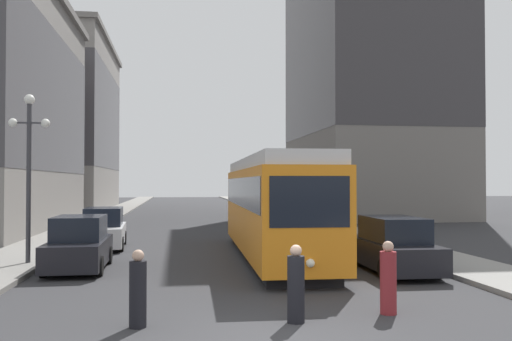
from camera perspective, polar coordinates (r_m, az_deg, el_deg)
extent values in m
plane|color=#303033|center=(10.80, 2.34, -17.19)|extent=(200.00, 200.00, 0.00)
cube|color=gray|center=(50.65, -15.13, -4.49)|extent=(2.88, 120.00, 0.15)
cube|color=gray|center=(51.25, 2.81, -4.49)|extent=(2.88, 120.00, 0.15)
cube|color=black|center=(21.49, 1.78, -8.72)|extent=(2.52, 12.35, 0.35)
cube|color=orange|center=(21.34, 1.77, -4.12)|extent=(2.94, 13.43, 3.10)
cube|color=black|center=(21.31, 1.77, -2.24)|extent=(2.95, 12.89, 1.08)
cube|color=silver|center=(21.32, 1.77, 0.64)|extent=(2.72, 13.16, 0.44)
cube|color=black|center=(14.76, 5.65, -3.28)|extent=(2.21, 0.14, 1.40)
sphere|color=#F2EACC|center=(14.85, 5.72, -9.63)|extent=(0.24, 0.24, 0.24)
cube|color=black|center=(34.78, 3.65, -5.86)|extent=(2.44, 11.67, 0.35)
cube|color=#B7B7BA|center=(34.69, 3.64, -3.02)|extent=(2.85, 12.69, 3.10)
cube|color=black|center=(34.67, 3.64, -2.12)|extent=(2.87, 12.19, 1.30)
cube|color=black|center=(28.51, 5.98, -2.77)|extent=(2.31, 0.13, 1.71)
cylinder|color=black|center=(18.40, -21.41, -9.43)|extent=(0.19, 0.64, 0.64)
cylinder|color=black|center=(20.97, -19.84, -8.43)|extent=(0.19, 0.64, 0.64)
cylinder|color=black|center=(18.12, -16.04, -9.60)|extent=(0.19, 0.64, 0.64)
cylinder|color=black|center=(20.72, -15.14, -8.55)|extent=(0.19, 0.64, 0.64)
cube|color=black|center=(19.50, -18.08, -8.16)|extent=(1.86, 4.29, 0.84)
cube|color=black|center=(19.52, -18.01, -5.73)|extent=(1.61, 2.37, 0.80)
cylinder|color=black|center=(24.37, -17.98, -7.43)|extent=(0.21, 0.65, 0.64)
cylinder|color=black|center=(27.12, -17.27, -6.80)|extent=(0.21, 0.65, 0.64)
cylinder|color=black|center=(24.23, -13.92, -7.49)|extent=(0.21, 0.65, 0.64)
cylinder|color=black|center=(26.99, -13.63, -6.85)|extent=(0.21, 0.65, 0.64)
cube|color=silver|center=(25.63, -15.69, -6.50)|extent=(2.02, 4.57, 0.84)
cube|color=black|center=(25.68, -15.66, -4.66)|extent=(1.70, 2.54, 0.80)
cylinder|color=black|center=(20.57, 14.82, -8.60)|extent=(0.19, 0.64, 0.64)
cylinder|color=black|center=(17.84, 18.47, -9.72)|extent=(0.19, 0.64, 0.64)
cylinder|color=black|center=(20.00, 10.21, -8.84)|extent=(0.19, 0.64, 0.64)
cylinder|color=black|center=(17.18, 13.24, -10.08)|extent=(0.19, 0.64, 0.64)
cube|color=black|center=(18.84, 14.09, -8.43)|extent=(1.90, 4.89, 0.84)
cube|color=black|center=(18.64, 14.22, -5.97)|extent=(1.64, 2.70, 0.80)
cylinder|color=black|center=(11.65, -12.28, -12.54)|extent=(0.36, 0.36, 1.36)
sphere|color=tan|center=(11.52, -12.26, -8.71)|extent=(0.24, 0.24, 0.24)
cylinder|color=black|center=(11.80, 4.21, -12.31)|extent=(0.37, 0.37, 1.41)
sphere|color=tan|center=(11.67, 4.20, -8.37)|extent=(0.25, 0.25, 0.25)
cylinder|color=maroon|center=(12.85, 13.69, -11.36)|extent=(0.37, 0.37, 1.40)
sphere|color=tan|center=(12.73, 13.67, -7.76)|extent=(0.25, 0.25, 0.25)
cylinder|color=#333338|center=(20.76, -22.73, -1.21)|extent=(0.16, 0.16, 5.59)
sphere|color=white|center=(20.96, -22.66, 6.89)|extent=(0.36, 0.36, 0.36)
sphere|color=white|center=(21.01, -24.13, 4.60)|extent=(0.31, 0.31, 0.31)
sphere|color=white|center=(20.73, -21.20, 4.65)|extent=(0.31, 0.31, 0.31)
cube|color=#333338|center=(20.86, -22.68, 4.63)|extent=(1.10, 0.06, 0.06)
cube|color=gray|center=(63.18, -20.56, 4.27)|extent=(11.92, 21.50, 17.92)
cube|color=#423F43|center=(63.27, -20.55, 5.07)|extent=(11.96, 21.54, 10.75)
cube|color=slate|center=(64.70, -20.49, 12.41)|extent=(12.52, 22.10, 0.50)
cube|color=slate|center=(51.02, 11.74, 11.52)|extent=(11.60, 18.02, 28.46)
cube|color=#383538|center=(51.35, 11.73, 13.07)|extent=(11.64, 18.06, 17.07)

